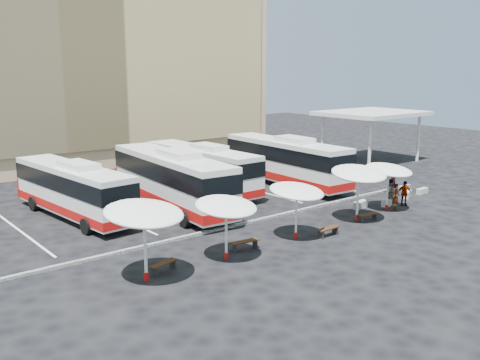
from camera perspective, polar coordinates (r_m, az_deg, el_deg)
ground at (r=33.47m, az=1.90°, el=-4.74°), size 120.00×120.00×0.00m
sandstone_building at (r=59.99m, az=-18.96°, el=14.20°), size 42.00×18.25×29.60m
service_canopy at (r=56.73m, az=13.88°, el=6.80°), size 10.00×8.00×5.20m
curb_divider at (r=33.81m, az=1.34°, el=-4.43°), size 34.00×0.25×0.15m
bay_lines at (r=39.65m, az=-5.67°, el=-2.13°), size 24.15×12.00×0.01m
bus_0 at (r=36.19m, az=-17.42°, el=-0.85°), size 3.54×12.09×3.78m
bus_1 at (r=36.85m, az=-7.34°, el=0.19°), size 3.90×13.50×4.22m
bus_2 at (r=41.86m, az=-4.16°, el=1.40°), size 2.99×12.18×3.85m
bus_3 at (r=44.33m, az=4.85°, el=2.16°), size 3.53×13.13×4.13m
sunshade_0 at (r=24.25m, az=-10.21°, el=-3.56°), size 4.40×4.43×3.76m
sunshade_1 at (r=26.69m, az=-1.50°, el=-2.85°), size 3.42×3.45×3.28m
sunshade_2 at (r=30.19m, az=6.07°, el=-1.23°), size 3.53×3.57×3.25m
sunshade_3 at (r=34.26m, az=12.56°, el=0.65°), size 4.35×4.38×3.61m
sunshade_4 at (r=37.47m, az=15.58°, el=1.02°), size 3.42×3.45×3.28m
wood_bench_0 at (r=26.05m, az=-8.14°, el=-8.94°), size 1.62×0.82×0.48m
wood_bench_1 at (r=28.79m, az=0.53°, el=-6.72°), size 1.69×0.63×0.50m
wood_bench_2 at (r=31.45m, az=9.36°, el=-5.27°), size 1.64×0.49×0.50m
wood_bench_3 at (r=35.07m, az=13.48°, el=-3.68°), size 1.55×0.60×0.46m
conc_bench_0 at (r=38.10m, az=12.75°, el=-2.57°), size 1.39×0.67×0.50m
conc_bench_1 at (r=39.22m, az=15.50°, el=-2.31°), size 1.37×0.70×0.49m
conc_bench_2 at (r=42.14m, az=17.39°, el=-1.44°), size 1.39×0.94×0.50m
conc_bench_3 at (r=43.70m, az=18.86°, el=-1.12°), size 1.18×0.45×0.44m
passenger_0 at (r=37.86m, az=16.29°, el=-1.77°), size 0.81×0.68×1.89m
passenger_1 at (r=39.26m, az=15.70°, el=-1.25°), size 1.13×1.03×1.89m
passenger_2 at (r=39.50m, az=17.11°, el=-1.35°), size 1.08×0.97×1.76m
passenger_3 at (r=42.47m, az=15.93°, el=-0.44°), size 1.24×1.09×1.67m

